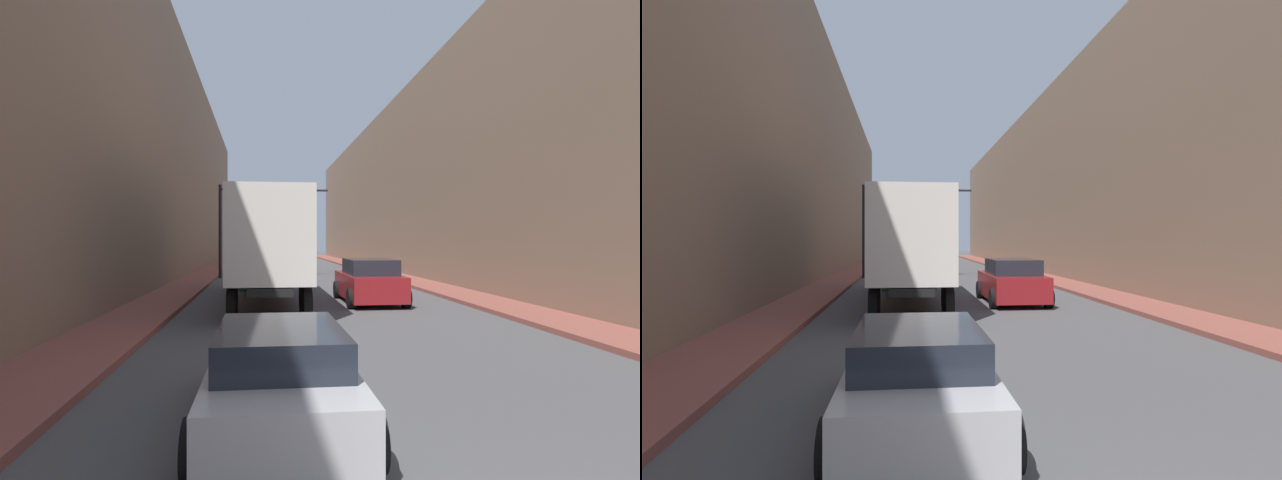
{
  "view_description": "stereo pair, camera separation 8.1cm",
  "coord_description": "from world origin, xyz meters",
  "views": [
    {
      "loc": [
        -2.36,
        -1.91,
        2.4
      ],
      "look_at": [
        -0.63,
        12.61,
        2.39
      ],
      "focal_mm": 28.0,
      "sensor_mm": 36.0,
      "label": 1
    },
    {
      "loc": [
        -2.28,
        -1.92,
        2.4
      ],
      "look_at": [
        -0.63,
        12.61,
        2.39
      ],
      "focal_mm": 28.0,
      "sensor_mm": 36.0,
      "label": 2
    }
  ],
  "objects": [
    {
      "name": "suv_car",
      "position": [
        1.73,
        16.67,
        0.8
      ],
      "size": [
        2.21,
        4.44,
        1.67
      ],
      "color": "maroon",
      "rests_on": "ground"
    },
    {
      "name": "sidewalk_right",
      "position": [
        6.03,
        30.0,
        0.07
      ],
      "size": [
        2.02,
        80.0,
        0.15
      ],
      "color": "brown",
      "rests_on": "ground"
    },
    {
      "name": "semi_truck",
      "position": [
        -2.1,
        17.9,
        2.21
      ],
      "size": [
        2.53,
        12.68,
        3.96
      ],
      "color": "silver",
      "rests_on": "ground"
    },
    {
      "name": "building_right",
      "position": [
        10.04,
        30.0,
        6.23
      ],
      "size": [
        6.0,
        80.0,
        12.46
      ],
      "color": "#846B56",
      "rests_on": "ground"
    },
    {
      "name": "traffic_signal_gantry",
      "position": [
        -3.16,
        29.61,
        4.08
      ],
      "size": [
        6.87,
        0.35,
        5.83
      ],
      "color": "black",
      "rests_on": "ground"
    },
    {
      "name": "sedan_car",
      "position": [
        -2.11,
        4.64,
        0.63
      ],
      "size": [
        2.02,
        4.35,
        1.29
      ],
      "color": "#B7B7BC",
      "rests_on": "ground"
    },
    {
      "name": "sidewalk_left",
      "position": [
        -6.03,
        30.0,
        0.07
      ],
      "size": [
        2.02,
        80.0,
        0.15
      ],
      "color": "brown",
      "rests_on": "ground"
    },
    {
      "name": "building_left",
      "position": [
        -10.04,
        30.0,
        7.46
      ],
      "size": [
        6.0,
        80.0,
        14.92
      ],
      "color": "#846B56",
      "rests_on": "ground"
    }
  ]
}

